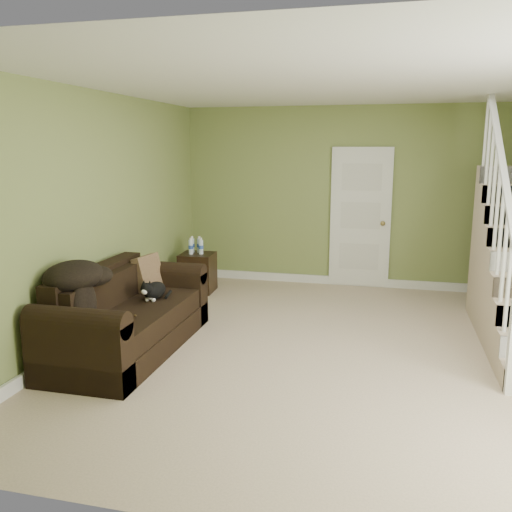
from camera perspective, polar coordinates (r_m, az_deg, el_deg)
The scene contains 14 objects.
floor at distance 5.60m, azimuth 7.91°, elevation -9.83°, with size 5.00×5.50×0.01m, color tan.
ceiling at distance 5.26m, azimuth 8.72°, elevation 17.64°, with size 5.00×5.50×0.01m, color white.
wall_back at distance 8.00m, azimuth 10.30°, elevation 6.07°, with size 5.00×0.04×2.60m, color olive.
wall_front at distance 2.60m, azimuth 2.13°, elevation -4.62°, with size 5.00×0.04×2.60m, color olive.
wall_left at distance 6.05m, azimuth -16.04°, elevation 4.15°, with size 0.04×5.50×2.60m, color olive.
baseboard_back at distance 8.17m, azimuth 9.98°, elevation -2.63°, with size 5.00×0.04×0.12m, color white.
baseboard_left at distance 6.30m, azimuth -15.18°, elevation -7.10°, with size 0.04×5.50×0.12m, color white.
door at distance 7.98m, azimuth 10.93°, elevation 3.91°, with size 0.86×0.12×2.02m.
sofa at distance 5.63m, azimuth -13.51°, elevation -6.48°, with size 0.91×2.11×0.84m.
side_table at distance 7.71m, azimuth -6.17°, elevation -1.64°, with size 0.48×0.48×0.78m.
cat at distance 5.76m, azimuth -10.71°, elevation -3.61°, with size 0.23×0.50×0.24m.
banana at distance 5.12m, azimuth -13.39°, elevation -6.43°, with size 0.05×0.17×0.05m, color yellow.
throw_pillow at distance 6.16m, azimuth -11.24°, elevation -1.79°, with size 0.10×0.40×0.40m, color #462F1C.
throw_blanket at distance 5.22m, azimuth -18.65°, elevation -1.97°, with size 0.49×0.65×0.27m, color black.
Camera 1 is at (0.51, -5.20, 2.02)m, focal length 38.00 mm.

